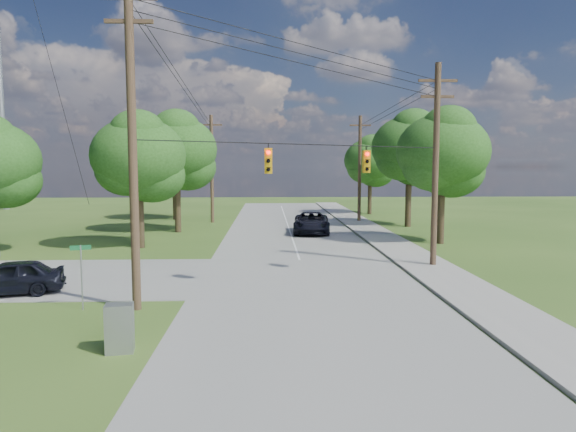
{
  "coord_description": "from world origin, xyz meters",
  "views": [
    {
      "loc": [
        0.24,
        -18.28,
        5.24
      ],
      "look_at": [
        1.15,
        5.0,
        3.0
      ],
      "focal_mm": 32.0,
      "sensor_mm": 36.0,
      "label": 1
    }
  ],
  "objects_px": {
    "pole_ne": "(436,162)",
    "control_cabinet": "(120,328)",
    "pole_sw": "(132,139)",
    "pole_north_w": "(212,168)",
    "car_main_north": "(311,223)",
    "pole_north_e": "(360,168)",
    "car_cross_dark": "(9,277)"
  },
  "relations": [
    {
      "from": "pole_north_w",
      "to": "car_main_north",
      "type": "height_order",
      "value": "pole_north_w"
    },
    {
      "from": "pole_ne",
      "to": "control_cabinet",
      "type": "height_order",
      "value": "pole_ne"
    },
    {
      "from": "pole_north_e",
      "to": "car_cross_dark",
      "type": "distance_m",
      "value": 33.67
    },
    {
      "from": "pole_sw",
      "to": "pole_north_e",
      "type": "distance_m",
      "value": 32.55
    },
    {
      "from": "pole_north_w",
      "to": "car_cross_dark",
      "type": "relative_size",
      "value": 2.39
    },
    {
      "from": "pole_sw",
      "to": "control_cabinet",
      "type": "height_order",
      "value": "pole_sw"
    },
    {
      "from": "pole_north_e",
      "to": "pole_ne",
      "type": "bearing_deg",
      "value": -90.0
    },
    {
      "from": "pole_sw",
      "to": "pole_north_w",
      "type": "relative_size",
      "value": 1.2
    },
    {
      "from": "pole_sw",
      "to": "car_cross_dark",
      "type": "xyz_separation_m",
      "value": [
        -5.72,
        2.3,
        -5.48
      ]
    },
    {
      "from": "pole_sw",
      "to": "car_cross_dark",
      "type": "distance_m",
      "value": 8.25
    },
    {
      "from": "pole_north_e",
      "to": "pole_north_w",
      "type": "distance_m",
      "value": 13.9
    },
    {
      "from": "car_cross_dark",
      "to": "control_cabinet",
      "type": "bearing_deg",
      "value": 27.39
    },
    {
      "from": "pole_ne",
      "to": "pole_north_w",
      "type": "xyz_separation_m",
      "value": [
        -13.9,
        22.0,
        -0.34
      ]
    },
    {
      "from": "pole_north_e",
      "to": "pole_north_w",
      "type": "bearing_deg",
      "value": 180.0
    },
    {
      "from": "pole_north_e",
      "to": "car_cross_dark",
      "type": "bearing_deg",
      "value": -125.14
    },
    {
      "from": "pole_sw",
      "to": "pole_ne",
      "type": "height_order",
      "value": "pole_sw"
    },
    {
      "from": "car_main_north",
      "to": "pole_sw",
      "type": "bearing_deg",
      "value": -106.63
    },
    {
      "from": "pole_ne",
      "to": "pole_north_e",
      "type": "height_order",
      "value": "pole_ne"
    },
    {
      "from": "pole_ne",
      "to": "pole_north_w",
      "type": "height_order",
      "value": "pole_ne"
    },
    {
      "from": "pole_ne",
      "to": "control_cabinet",
      "type": "xyz_separation_m",
      "value": [
        -12.87,
        -12.0,
        -4.77
      ]
    },
    {
      "from": "pole_ne",
      "to": "pole_sw",
      "type": "bearing_deg",
      "value": -150.62
    },
    {
      "from": "pole_sw",
      "to": "car_main_north",
      "type": "bearing_deg",
      "value": 68.81
    },
    {
      "from": "car_main_north",
      "to": "pole_ne",
      "type": "bearing_deg",
      "value": -64.39
    },
    {
      "from": "pole_north_w",
      "to": "pole_north_e",
      "type": "bearing_deg",
      "value": 0.0
    },
    {
      "from": "pole_north_w",
      "to": "car_cross_dark",
      "type": "xyz_separation_m",
      "value": [
        -5.32,
        -27.3,
        -4.38
      ]
    },
    {
      "from": "pole_north_w",
      "to": "car_main_north",
      "type": "xyz_separation_m",
      "value": [
        8.64,
        -8.34,
        -4.28
      ]
    },
    {
      "from": "pole_ne",
      "to": "pole_north_e",
      "type": "bearing_deg",
      "value": 90.0
    },
    {
      "from": "pole_sw",
      "to": "pole_ne",
      "type": "relative_size",
      "value": 1.14
    },
    {
      "from": "pole_sw",
      "to": "car_main_north",
      "type": "distance_m",
      "value": 23.43
    },
    {
      "from": "pole_ne",
      "to": "control_cabinet",
      "type": "bearing_deg",
      "value": -137.0
    },
    {
      "from": "pole_ne",
      "to": "pole_north_e",
      "type": "relative_size",
      "value": 1.05
    },
    {
      "from": "car_cross_dark",
      "to": "control_cabinet",
      "type": "distance_m",
      "value": 9.23
    }
  ]
}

